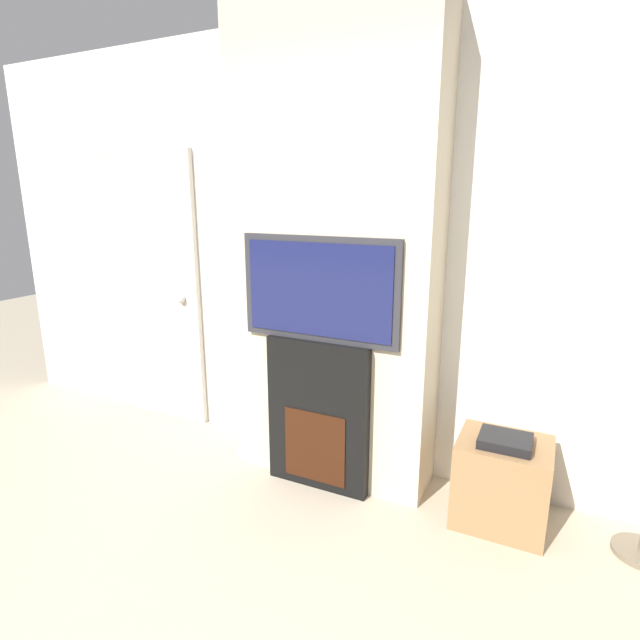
% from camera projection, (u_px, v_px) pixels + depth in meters
% --- Properties ---
extents(wall_back, '(6.00, 0.06, 2.70)m').
position_uv_depth(wall_back, '(349.00, 254.00, 3.06)').
color(wall_back, silver).
rests_on(wall_back, ground_plane).
extents(chimney_breast, '(1.21, 0.38, 2.70)m').
position_uv_depth(chimney_breast, '(334.00, 258.00, 2.87)').
color(chimney_breast, beige).
rests_on(chimney_breast, ground_plane).
extents(fireplace, '(0.63, 0.15, 0.91)m').
position_uv_depth(fireplace, '(320.00, 414.00, 2.93)').
color(fireplace, black).
rests_on(fireplace, ground_plane).
extents(television, '(0.94, 0.07, 0.59)m').
position_uv_depth(television, '(320.00, 289.00, 2.75)').
color(television, '#2D2D33').
rests_on(television, fireplace).
extents(media_stand, '(0.47, 0.39, 0.52)m').
position_uv_depth(media_stand, '(502.00, 481.00, 2.63)').
color(media_stand, '#997047').
rests_on(media_stand, ground_plane).
extents(entry_door, '(0.87, 0.09, 2.01)m').
position_uv_depth(entry_door, '(153.00, 289.00, 3.77)').
color(entry_door, '#BCB7AD').
rests_on(entry_door, ground_plane).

